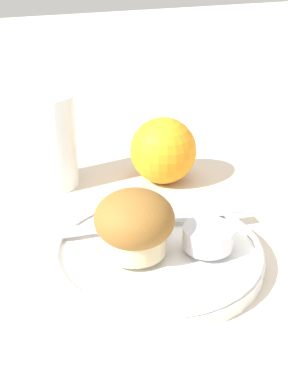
{
  "coord_description": "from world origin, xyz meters",
  "views": [
    {
      "loc": [
        -0.16,
        -0.41,
        0.31
      ],
      "look_at": [
        0.01,
        0.05,
        0.06
      ],
      "focal_mm": 50.0,
      "sensor_mm": 36.0,
      "label": 1
    }
  ],
  "objects_px": {
    "muffin": "(133,221)",
    "orange_fruit": "(163,151)",
    "juice_glass": "(52,141)",
    "butter_knife": "(154,220)"
  },
  "relations": [
    {
      "from": "muffin",
      "to": "orange_fruit",
      "type": "height_order",
      "value": "orange_fruit"
    },
    {
      "from": "muffin",
      "to": "orange_fruit",
      "type": "bearing_deg",
      "value": 59.28
    },
    {
      "from": "orange_fruit",
      "to": "muffin",
      "type": "bearing_deg",
      "value": -120.72
    },
    {
      "from": "muffin",
      "to": "juice_glass",
      "type": "height_order",
      "value": "juice_glass"
    },
    {
      "from": "orange_fruit",
      "to": "juice_glass",
      "type": "height_order",
      "value": "juice_glass"
    },
    {
      "from": "muffin",
      "to": "orange_fruit",
      "type": "distance_m",
      "value": 0.19
    },
    {
      "from": "butter_knife",
      "to": "orange_fruit",
      "type": "relative_size",
      "value": 2.34
    },
    {
      "from": "butter_knife",
      "to": "orange_fruit",
      "type": "height_order",
      "value": "orange_fruit"
    },
    {
      "from": "muffin",
      "to": "butter_knife",
      "type": "height_order",
      "value": "muffin"
    },
    {
      "from": "muffin",
      "to": "orange_fruit",
      "type": "relative_size",
      "value": 0.9
    }
  ]
}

